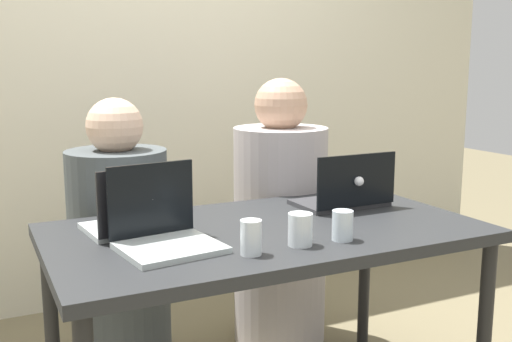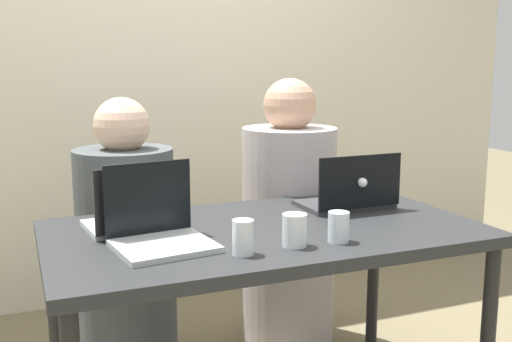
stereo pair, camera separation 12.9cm
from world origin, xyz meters
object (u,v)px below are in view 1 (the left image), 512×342
object	(u,v)px
laptop_front_left	(163,230)
water_glass_left	(251,240)
laptop_back_left	(136,218)
water_glass_center	(301,231)
person_on_left	(120,255)
person_on_right	(280,227)
laptop_back_right	(345,195)
water_glass_right	(342,227)

from	to	relation	value
laptop_front_left	water_glass_left	bearing A→B (deg)	-49.07
laptop_back_left	water_glass_center	xyz separation A→B (m)	(0.41, -0.36, -0.01)
person_on_left	water_glass_center	size ratio (longest dim) A/B	11.45
person_on_right	laptop_front_left	bearing A→B (deg)	49.66
person_on_left	laptop_back_right	distance (m)	0.94
water_glass_left	water_glass_right	bearing A→B (deg)	1.21
person_on_right	water_glass_left	distance (m)	1.02
water_glass_left	laptop_back_right	bearing A→B (deg)	32.85
person_on_right	laptop_back_left	size ratio (longest dim) A/B	3.79
water_glass_right	water_glass_left	bearing A→B (deg)	-178.79
laptop_back_right	laptop_front_left	bearing A→B (deg)	12.59
person_on_left	water_glass_left	distance (m)	0.89
person_on_left	laptop_back_left	distance (m)	0.53
laptop_back_left	water_glass_left	bearing A→B (deg)	116.52
person_on_left	water_glass_right	bearing A→B (deg)	133.65
laptop_back_right	water_glass_right	size ratio (longest dim) A/B	3.70
water_glass_right	person_on_right	bearing A→B (deg)	75.01
laptop_front_left	person_on_left	bearing A→B (deg)	81.37
person_on_right	person_on_left	bearing A→B (deg)	8.54
person_on_right	water_glass_center	world-z (taller)	person_on_right
water_glass_center	water_glass_right	bearing A→B (deg)	-3.89
water_glass_left	water_glass_center	bearing A→B (deg)	5.41
laptop_back_right	water_glass_right	bearing A→B (deg)	53.73
person_on_left	water_glass_left	xyz separation A→B (m)	(0.19, -0.83, 0.26)
person_on_right	laptop_back_right	bearing A→B (deg)	103.05
laptop_back_right	water_glass_center	size ratio (longest dim) A/B	3.51
laptop_back_right	laptop_front_left	size ratio (longest dim) A/B	1.12
person_on_right	water_glass_right	size ratio (longest dim) A/B	12.78
person_on_left	person_on_right	world-z (taller)	person_on_right
water_glass_center	laptop_back_right	bearing A→B (deg)	41.52
water_glass_right	water_glass_left	xyz separation A→B (m)	(-0.32, -0.01, 0.00)
laptop_front_left	water_glass_center	bearing A→B (deg)	-31.08
laptop_back_right	person_on_right	bearing A→B (deg)	-86.60
person_on_right	water_glass_center	xyz separation A→B (m)	(-0.37, -0.82, 0.23)
water_glass_center	water_glass_right	xyz separation A→B (m)	(0.14, -0.01, -0.00)
person_on_left	laptop_front_left	size ratio (longest dim) A/B	3.66
laptop_front_left	water_glass_center	distance (m)	0.41
laptop_back_left	water_glass_right	xyz separation A→B (m)	(0.56, -0.37, -0.01)
laptop_back_right	laptop_back_left	bearing A→B (deg)	-1.24
laptop_back_right	laptop_back_left	world-z (taller)	laptop_back_left
laptop_front_left	water_glass_right	bearing A→B (deg)	-26.06
laptop_back_left	water_glass_center	distance (m)	0.55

